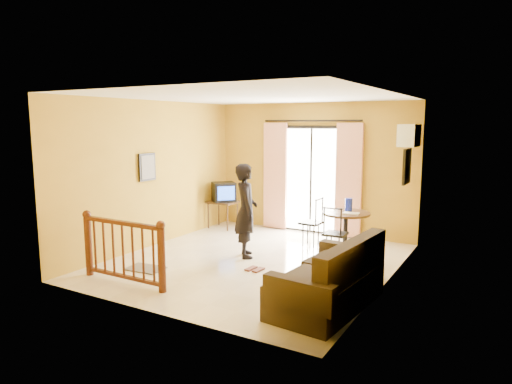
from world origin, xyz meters
The scene contains 19 objects.
ground centered at (0.00, 0.00, 0.00)m, with size 5.00×5.00×0.00m, color beige.
room_shell centered at (0.00, 0.00, 1.70)m, with size 5.00×5.00×5.00m.
balcony_door centered at (0.00, 2.43, 1.19)m, with size 2.25×0.14×2.46m.
tv_table centered at (-1.90, 1.85, 0.54)m, with size 0.62×0.52×0.62m.
television centered at (-1.87, 1.85, 0.83)m, with size 0.64×0.65×0.43m.
picture_left centered at (-2.22, -0.20, 1.55)m, with size 0.05×0.42×0.52m.
dining_table centered at (1.15, 1.40, 0.59)m, with size 0.89×0.89×0.74m.
water_jug centered at (1.17, 1.48, 0.87)m, with size 0.13×0.13×0.25m, color #1422BD.
serving_tray centered at (1.28, 1.30, 0.75)m, with size 0.28×0.18×0.02m, color beige.
dining_chairs centered at (0.79, 1.15, 0.00)m, with size 1.14×1.03×0.95m.
air_conditioner centered at (2.09, 1.95, 2.15)m, with size 0.31×0.60×0.40m.
botanical_print centered at (2.22, 1.30, 1.65)m, with size 0.05×0.50×0.60m.
coffee_table centered at (1.85, -0.11, 0.27)m, with size 0.51×0.92×0.41m.
bowl centered at (1.85, -0.04, 0.44)m, with size 0.22×0.22×0.07m, color #55281D.
sofa centered at (1.86, -1.22, 0.34)m, with size 1.05×1.99×0.91m.
standing_person centered at (-0.28, 0.19, 0.84)m, with size 0.61×0.40×1.67m, color black.
stair_balustrade centered at (-1.15, -1.90, 0.56)m, with size 1.63×0.13×1.04m.
doormat centered at (-1.34, -1.26, 0.01)m, with size 0.60×0.40×0.02m, color #625A4E.
sandals centered at (0.24, -0.41, 0.01)m, with size 0.26×0.26×0.03m.
Camera 1 is at (3.83, -6.59, 2.37)m, focal length 32.00 mm.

